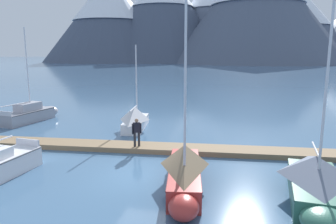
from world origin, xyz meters
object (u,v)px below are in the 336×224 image
object	(u,v)px
sailboat_mid_dock_starboard	(185,168)
sailboat_far_berth	(317,183)
sailboat_mid_dock_port	(136,118)
sailboat_nearest_berth	(32,114)
person_on_dock	(137,131)

from	to	relation	value
sailboat_mid_dock_starboard	sailboat_far_berth	size ratio (longest dim) A/B	0.95
sailboat_mid_dock_port	sailboat_mid_dock_starboard	distance (m)	11.44
sailboat_nearest_berth	sailboat_mid_dock_starboard	xyz separation A→B (m)	(15.01, -10.82, 0.22)
sailboat_mid_dock_port	sailboat_mid_dock_starboard	world-z (taller)	sailboat_mid_dock_starboard
sailboat_nearest_berth	sailboat_far_berth	distance (m)	23.15
sailboat_mid_dock_port	sailboat_far_berth	xyz separation A→B (m)	(10.72, -10.37, -0.05)
sailboat_nearest_berth	sailboat_far_berth	size ratio (longest dim) A/B	0.86
sailboat_mid_dock_starboard	sailboat_far_berth	distance (m)	5.30
sailboat_nearest_berth	sailboat_mid_dock_port	bearing A→B (deg)	-4.47
sailboat_far_berth	person_on_dock	size ratio (longest dim) A/B	5.38
sailboat_mid_dock_port	sailboat_nearest_berth	bearing A→B (deg)	175.53
sailboat_mid_dock_starboard	person_on_dock	size ratio (longest dim) A/B	5.10
sailboat_nearest_berth	sailboat_far_berth	xyz separation A→B (m)	(20.30, -11.12, 0.16)
sailboat_mid_dock_starboard	sailboat_mid_dock_port	bearing A→B (deg)	118.31
sailboat_far_berth	person_on_dock	world-z (taller)	sailboat_far_berth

